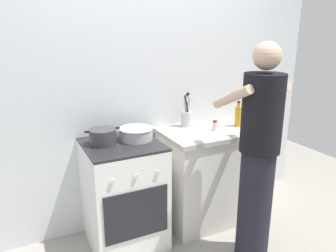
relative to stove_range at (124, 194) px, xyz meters
The scene contains 10 objects.
ground 0.59m from the stove_range, 22.87° to the right, with size 6.00×6.00×0.00m, color gray.
back_wall 1.03m from the stove_range, 32.64° to the left, with size 3.20×0.10×2.50m.
countertop 0.90m from the stove_range, ahead, with size 1.00×0.60×0.90m.
stove_range is the anchor object (origin of this frame).
pot 0.53m from the stove_range, 163.24° to the left, with size 0.28×0.21×0.13m.
mixing_bowl 0.53m from the stove_range, 16.51° to the left, with size 0.29×0.29×0.10m.
utensil_crock 0.91m from the stove_range, 15.64° to the left, with size 0.10×0.10×0.33m.
spice_bottle 1.00m from the stove_range, ahead, with size 0.04×0.04×0.09m.
oil_bottle 1.27m from the stove_range, ahead, with size 0.06×0.06×0.24m.
person 1.14m from the stove_range, 35.50° to the right, with size 0.41×0.50×1.70m.
Camera 1 is at (-1.10, -2.21, 1.76)m, focal length 34.71 mm.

